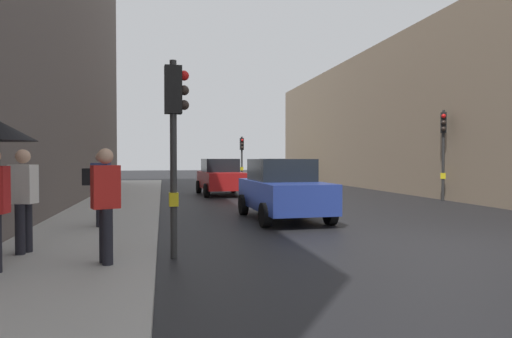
# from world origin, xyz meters

# --- Properties ---
(ground_plane) EXTENTS (120.00, 120.00, 0.00)m
(ground_plane) POSITION_xyz_m (0.00, 0.00, 0.00)
(ground_plane) COLOR black
(sidewalk_kerb) EXTENTS (2.91, 40.00, 0.16)m
(sidewalk_kerb) POSITION_xyz_m (-7.38, 6.00, 0.08)
(sidewalk_kerb) COLOR #A8A5A0
(sidewalk_kerb) RESTS_ON ground
(building_facade_right) EXTENTS (12.00, 35.78, 8.18)m
(building_facade_right) POSITION_xyz_m (11.93, 15.92, 4.09)
(building_facade_right) COLOR gray
(building_facade_right) RESTS_ON ground
(traffic_light_far_median) EXTENTS (0.24, 0.43, 3.32)m
(traffic_light_far_median) POSITION_xyz_m (-0.33, 22.81, 2.29)
(traffic_light_far_median) COLOR #2D2D2D
(traffic_light_far_median) RESTS_ON ground
(traffic_light_mid_street) EXTENTS (0.38, 0.44, 3.78)m
(traffic_light_mid_street) POSITION_xyz_m (5.62, 8.30, 2.61)
(traffic_light_mid_street) COLOR #2D2D2D
(traffic_light_mid_street) RESTS_ON ground
(traffic_light_near_left) EXTENTS (0.43, 0.25, 3.50)m
(traffic_light_near_left) POSITION_xyz_m (-5.60, -0.24, 2.42)
(traffic_light_near_left) COLOR #2D2D2D
(traffic_light_near_left) RESTS_ON ground
(car_red_sedan) EXTENTS (2.19, 4.29, 1.76)m
(car_red_sedan) POSITION_xyz_m (-3.05, 13.45, 0.88)
(car_red_sedan) COLOR red
(car_red_sedan) RESTS_ON ground
(car_blue_van) EXTENTS (2.12, 4.25, 1.76)m
(car_blue_van) POSITION_xyz_m (-2.38, 4.32, 0.88)
(car_blue_van) COLOR navy
(car_blue_van) RESTS_ON ground
(car_yellow_taxi) EXTENTS (2.16, 4.27, 1.76)m
(car_yellow_taxi) POSITION_xyz_m (2.75, 26.56, 0.88)
(car_yellow_taxi) COLOR yellow
(car_yellow_taxi) RESTS_ON ground
(pedestrian_with_grey_backpack) EXTENTS (0.65, 0.40, 1.77)m
(pedestrian_with_grey_backpack) POSITION_xyz_m (-7.30, 2.87, 1.16)
(pedestrian_with_grey_backpack) COLOR black
(pedestrian_with_grey_backpack) RESTS_ON sidewalk_kerb
(pedestrian_with_black_backpack) EXTENTS (0.65, 0.44, 1.77)m
(pedestrian_with_black_backpack) POSITION_xyz_m (-8.18, -0.04, 1.16)
(pedestrian_with_black_backpack) COLOR black
(pedestrian_with_black_backpack) RESTS_ON sidewalk_kerb
(pedestrian_in_red_jacket) EXTENTS (0.46, 0.38, 1.77)m
(pedestrian_in_red_jacket) POSITION_xyz_m (-6.67, -1.12, 1.13)
(pedestrian_in_red_jacket) COLOR black
(pedestrian_in_red_jacket) RESTS_ON sidewalk_kerb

